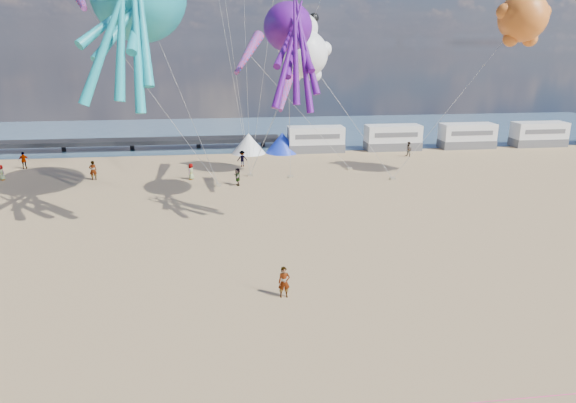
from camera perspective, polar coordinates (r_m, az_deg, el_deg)
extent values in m
plane|color=tan|center=(23.74, 5.91, -14.60)|extent=(120.00, 120.00, 0.00)
plane|color=#3E5C76|center=(75.79, -3.47, 7.73)|extent=(120.00, 120.00, 0.00)
cube|color=black|center=(68.65, -26.93, 5.73)|extent=(60.00, 3.00, 0.50)
cube|color=silver|center=(61.57, 3.09, 6.92)|extent=(6.60, 2.50, 3.00)
cube|color=silver|center=(63.94, 11.56, 6.99)|extent=(6.60, 2.50, 3.00)
cube|color=silver|center=(67.57, 19.28, 6.91)|extent=(6.60, 2.50, 3.00)
cube|color=silver|center=(72.27, 26.10, 6.74)|extent=(6.60, 2.50, 3.00)
cone|color=white|center=(60.73, -4.41, 6.47)|extent=(4.00, 4.00, 2.40)
cone|color=#1933CC|center=(61.05, -0.64, 6.57)|extent=(4.00, 4.00, 2.40)
imported|color=tan|center=(26.43, -0.43, -8.95)|extent=(0.61, 0.41, 1.65)
imported|color=#7F6659|center=(55.69, -29.24, 2.84)|extent=(0.65, 0.57, 1.49)
imported|color=#7F6659|center=(60.47, 13.28, 5.67)|extent=(0.94, 0.98, 1.70)
imported|color=#7F6659|center=(54.27, -5.12, 4.77)|extent=(0.90, 0.75, 1.69)
imported|color=#7F6659|center=(59.62, -27.28, 4.08)|extent=(1.23, 0.82, 1.78)
imported|color=#7F6659|center=(47.03, -5.63, 2.76)|extent=(0.46, 0.96, 1.60)
imported|color=#7F6659|center=(52.06, -20.84, 3.26)|extent=(1.80, 1.07, 1.85)
imported|color=#7F6659|center=(49.72, -10.72, 3.29)|extent=(0.58, 0.67, 1.54)
cube|color=gray|center=(47.05, -7.72, 1.82)|extent=(0.50, 0.35, 0.22)
cube|color=gray|center=(49.57, 0.28, 2.77)|extent=(0.50, 0.35, 0.22)
cube|color=gray|center=(49.90, 11.55, 2.51)|extent=(0.50, 0.35, 0.22)
cube|color=gray|center=(53.31, 6.85, 3.68)|extent=(0.50, 0.35, 0.22)
cube|color=gray|center=(50.30, -4.21, 2.94)|extent=(0.50, 0.35, 0.22)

